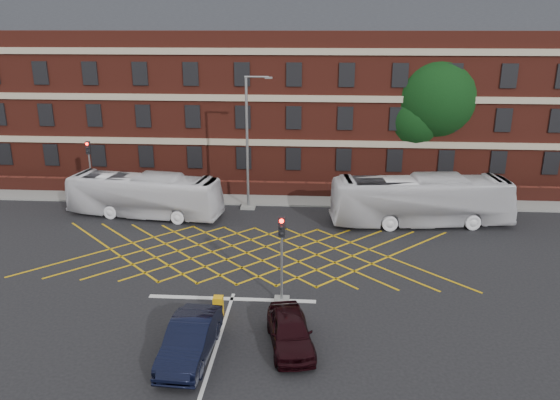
# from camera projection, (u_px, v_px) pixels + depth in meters

# --- Properties ---
(ground) EXTENTS (120.00, 120.00, 0.00)m
(ground) POSITION_uv_depth(u_px,v_px,m) (242.00, 268.00, 29.26)
(ground) COLOR black
(ground) RESTS_ON ground
(victorian_building) EXTENTS (51.00, 12.17, 20.40)m
(victorian_building) POSITION_uv_depth(u_px,v_px,m) (277.00, 80.00, 47.72)
(victorian_building) COLOR maroon
(victorian_building) RESTS_ON ground
(boundary_wall) EXTENTS (56.00, 0.50, 1.10)m
(boundary_wall) POSITION_uv_depth(u_px,v_px,m) (265.00, 189.00, 41.43)
(boundary_wall) COLOR #521D16
(boundary_wall) RESTS_ON ground
(far_pavement) EXTENTS (60.00, 3.00, 0.12)m
(far_pavement) POSITION_uv_depth(u_px,v_px,m) (264.00, 199.00, 40.63)
(far_pavement) COLOR slate
(far_pavement) RESTS_ON ground
(box_junction_hatching) EXTENTS (8.22, 8.22, 0.02)m
(box_junction_hatching) POSITION_uv_depth(u_px,v_px,m) (247.00, 253.00, 31.16)
(box_junction_hatching) COLOR #CC990C
(box_junction_hatching) RESTS_ON ground
(stop_line) EXTENTS (8.00, 0.30, 0.02)m
(stop_line) POSITION_uv_depth(u_px,v_px,m) (232.00, 299.00, 25.93)
(stop_line) COLOR silver
(stop_line) RESTS_ON ground
(centre_line) EXTENTS (0.15, 14.00, 0.02)m
(centre_line) POSITION_uv_depth(u_px,v_px,m) (204.00, 385.00, 19.76)
(centre_line) COLOR silver
(centre_line) RESTS_ON ground
(bus_left) EXTENTS (10.76, 3.96, 2.93)m
(bus_left) POSITION_uv_depth(u_px,v_px,m) (145.00, 195.00, 36.76)
(bus_left) COLOR white
(bus_left) RESTS_ON ground
(bus_right) EXTENTS (11.82, 3.92, 3.23)m
(bus_right) POSITION_uv_depth(u_px,v_px,m) (421.00, 200.00, 35.19)
(bus_right) COLOR silver
(bus_right) RESTS_ON ground
(car_navy) EXTENTS (1.82, 4.68, 1.52)m
(car_navy) POSITION_uv_depth(u_px,v_px,m) (190.00, 340.00, 21.21)
(car_navy) COLOR black
(car_navy) RESTS_ON ground
(car_maroon) EXTENTS (2.41, 4.33, 1.39)m
(car_maroon) POSITION_uv_depth(u_px,v_px,m) (290.00, 331.00, 21.93)
(car_maroon) COLOR black
(car_maroon) RESTS_ON ground
(deciduous_tree) EXTENTS (7.75, 7.58, 10.77)m
(deciduous_tree) POSITION_uv_depth(u_px,v_px,m) (431.00, 103.00, 43.91)
(deciduous_tree) COLOR black
(deciduous_tree) RESTS_ON ground
(traffic_light_near) EXTENTS (0.70, 0.70, 4.27)m
(traffic_light_near) POSITION_uv_depth(u_px,v_px,m) (282.00, 268.00, 25.08)
(traffic_light_near) COLOR slate
(traffic_light_near) RESTS_ON ground
(traffic_light_far) EXTENTS (0.70, 0.70, 4.27)m
(traffic_light_far) POSITION_uv_depth(u_px,v_px,m) (91.00, 175.00, 40.70)
(traffic_light_far) COLOR slate
(traffic_light_far) RESTS_ON ground
(street_lamp) EXTENTS (2.25, 1.00, 9.21)m
(street_lamp) POSITION_uv_depth(u_px,v_px,m) (249.00, 164.00, 37.82)
(street_lamp) COLOR slate
(street_lamp) RESTS_ON ground
(direction_signs) EXTENTS (1.10, 0.16, 2.20)m
(direction_signs) POSITION_uv_depth(u_px,v_px,m) (95.00, 182.00, 40.10)
(direction_signs) COLOR gray
(direction_signs) RESTS_ON ground
(utility_cabinet) EXTENTS (0.42, 0.41, 0.95)m
(utility_cabinet) POSITION_uv_depth(u_px,v_px,m) (218.00, 306.00, 24.28)
(utility_cabinet) COLOR #E8A30D
(utility_cabinet) RESTS_ON ground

